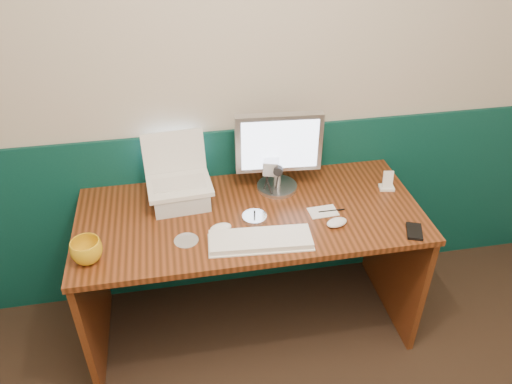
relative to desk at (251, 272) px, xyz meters
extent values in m
cube|color=#BCB09F|center=(0.11, 0.37, 0.88)|extent=(3.50, 0.04, 2.50)
cube|color=#073332|center=(0.11, 0.36, 0.12)|extent=(3.48, 0.02, 1.00)
cube|color=#3D1D0B|center=(0.00, 0.00, 0.00)|extent=(1.60, 0.70, 0.75)
cube|color=silver|center=(-0.31, 0.14, 0.42)|extent=(0.27, 0.23, 0.09)
cube|color=white|center=(0.01, -0.22, 0.39)|extent=(0.45, 0.18, 0.03)
ellipsoid|color=white|center=(0.37, -0.16, 0.39)|extent=(0.11, 0.08, 0.03)
ellipsoid|color=white|center=(-0.15, -0.11, 0.39)|extent=(0.11, 0.08, 0.03)
imported|color=gold|center=(-0.71, -0.20, 0.43)|extent=(0.16, 0.16, 0.10)
cylinder|color=silver|center=(0.01, -0.05, 0.39)|extent=(0.11, 0.11, 0.02)
cylinder|color=silver|center=(-0.31, -0.15, 0.38)|extent=(0.11, 0.11, 0.00)
cylinder|color=black|center=(0.38, -0.06, 0.38)|extent=(0.13, 0.01, 0.01)
cube|color=white|center=(0.34, -0.05, 0.38)|extent=(0.14, 0.10, 0.00)
cube|color=white|center=(0.70, 0.08, 0.38)|extent=(0.08, 0.07, 0.01)
cube|color=white|center=(0.70, 0.08, 0.43)|extent=(0.05, 0.03, 0.09)
cube|color=black|center=(0.69, -0.27, 0.38)|extent=(0.10, 0.13, 0.01)
camera|label=1|loc=(-0.31, -1.83, 1.77)|focal=35.00mm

